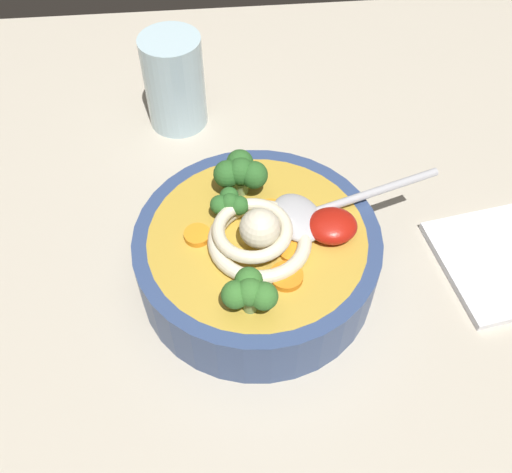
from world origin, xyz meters
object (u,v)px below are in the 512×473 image
object	(u,v)px
soup_bowl	(256,257)
drinking_glass	(173,82)
soup_spoon	(310,213)
noodle_pile	(256,235)

from	to	relation	value
soup_bowl	drinking_glass	world-z (taller)	drinking_glass
soup_spoon	noodle_pile	bearing A→B (deg)	-172.08
soup_bowl	soup_spoon	world-z (taller)	soup_spoon
soup_bowl	noodle_pile	bearing A→B (deg)	87.16
noodle_pile	soup_spoon	bearing A→B (deg)	-154.44
drinking_glass	soup_spoon	bearing A→B (deg)	118.73
noodle_pile	drinking_glass	distance (cm)	26.43
noodle_pile	soup_spoon	size ratio (longest dim) A/B	0.59
soup_bowl	drinking_glass	size ratio (longest dim) A/B	2.00
noodle_pile	soup_bowl	bearing A→B (deg)	-92.84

